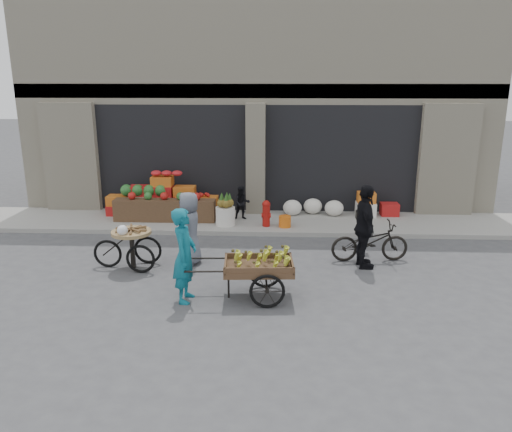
{
  "coord_description": "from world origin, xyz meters",
  "views": [
    {
      "loc": [
        0.69,
        -9.27,
        3.96
      ],
      "look_at": [
        0.2,
        1.02,
        1.1
      ],
      "focal_mm": 35.0,
      "sensor_mm": 36.0,
      "label": 1
    }
  ],
  "objects_px": {
    "pineapple_bin": "(225,216)",
    "vendor_woman": "(185,255)",
    "vendor_grey": "(189,228)",
    "bicycle": "(370,242)",
    "fire_hydrant": "(266,212)",
    "tricycle_cart": "(132,243)",
    "cyclist": "(365,227)",
    "orange_bucket": "(285,221)",
    "banana_cart": "(256,264)",
    "seated_person": "(242,203)"
  },
  "relations": [
    {
      "from": "vendor_grey",
      "to": "bicycle",
      "type": "relative_size",
      "value": 0.94
    },
    {
      "from": "pineapple_bin",
      "to": "vendor_woman",
      "type": "distance_m",
      "value": 4.52
    },
    {
      "from": "vendor_woman",
      "to": "tricycle_cart",
      "type": "bearing_deg",
      "value": 45.91
    },
    {
      "from": "bicycle",
      "to": "cyclist",
      "type": "distance_m",
      "value": 0.64
    },
    {
      "from": "orange_bucket",
      "to": "banana_cart",
      "type": "height_order",
      "value": "banana_cart"
    },
    {
      "from": "fire_hydrant",
      "to": "tricycle_cart",
      "type": "bearing_deg",
      "value": -134.17
    },
    {
      "from": "bicycle",
      "to": "cyclist",
      "type": "height_order",
      "value": "cyclist"
    },
    {
      "from": "fire_hydrant",
      "to": "bicycle",
      "type": "xyz_separation_m",
      "value": [
        2.37,
        -2.2,
        -0.05
      ]
    },
    {
      "from": "seated_person",
      "to": "cyclist",
      "type": "distance_m",
      "value": 4.34
    },
    {
      "from": "pineapple_bin",
      "to": "fire_hydrant",
      "type": "bearing_deg",
      "value": -2.6
    },
    {
      "from": "fire_hydrant",
      "to": "vendor_woman",
      "type": "bearing_deg",
      "value": -106.92
    },
    {
      "from": "seated_person",
      "to": "banana_cart",
      "type": "distance_m",
      "value": 4.95
    },
    {
      "from": "fire_hydrant",
      "to": "seated_person",
      "type": "height_order",
      "value": "seated_person"
    },
    {
      "from": "vendor_grey",
      "to": "banana_cart",
      "type": "bearing_deg",
      "value": 44.41
    },
    {
      "from": "seated_person",
      "to": "banana_cart",
      "type": "height_order",
      "value": "seated_person"
    },
    {
      "from": "tricycle_cart",
      "to": "cyclist",
      "type": "distance_m",
      "value": 4.98
    },
    {
      "from": "banana_cart",
      "to": "vendor_woman",
      "type": "xyz_separation_m",
      "value": [
        -1.28,
        -0.18,
        0.22
      ]
    },
    {
      "from": "pineapple_bin",
      "to": "cyclist",
      "type": "relative_size",
      "value": 0.29
    },
    {
      "from": "vendor_woman",
      "to": "vendor_grey",
      "type": "xyz_separation_m",
      "value": [
        -0.25,
        1.9,
        -0.07
      ]
    },
    {
      "from": "banana_cart",
      "to": "tricycle_cart",
      "type": "relative_size",
      "value": 1.55
    },
    {
      "from": "cyclist",
      "to": "vendor_woman",
      "type": "bearing_deg",
      "value": 112.07
    },
    {
      "from": "vendor_grey",
      "to": "cyclist",
      "type": "relative_size",
      "value": 0.89
    },
    {
      "from": "orange_bucket",
      "to": "bicycle",
      "type": "height_order",
      "value": "bicycle"
    },
    {
      "from": "banana_cart",
      "to": "vendor_woman",
      "type": "relative_size",
      "value": 1.26
    },
    {
      "from": "fire_hydrant",
      "to": "vendor_grey",
      "type": "distance_m",
      "value": 3.02
    },
    {
      "from": "fire_hydrant",
      "to": "cyclist",
      "type": "height_order",
      "value": "cyclist"
    },
    {
      "from": "bicycle",
      "to": "banana_cart",
      "type": "bearing_deg",
      "value": 124.74
    },
    {
      "from": "banana_cart",
      "to": "tricycle_cart",
      "type": "height_order",
      "value": "tricycle_cart"
    },
    {
      "from": "vendor_woman",
      "to": "tricycle_cart",
      "type": "distance_m",
      "value": 2.15
    },
    {
      "from": "bicycle",
      "to": "seated_person",
      "type": "bearing_deg",
      "value": 41.55
    },
    {
      "from": "pineapple_bin",
      "to": "vendor_grey",
      "type": "distance_m",
      "value": 2.67
    },
    {
      "from": "bicycle",
      "to": "cyclist",
      "type": "bearing_deg",
      "value": 147.86
    },
    {
      "from": "seated_person",
      "to": "tricycle_cart",
      "type": "bearing_deg",
      "value": -130.7
    },
    {
      "from": "banana_cart",
      "to": "orange_bucket",
      "type": "bearing_deg",
      "value": 78.6
    },
    {
      "from": "fire_hydrant",
      "to": "vendor_woman",
      "type": "height_order",
      "value": "vendor_woman"
    },
    {
      "from": "vendor_woman",
      "to": "bicycle",
      "type": "relative_size",
      "value": 1.02
    },
    {
      "from": "bicycle",
      "to": "fire_hydrant",
      "type": "bearing_deg",
      "value": 41.56
    },
    {
      "from": "pineapple_bin",
      "to": "fire_hydrant",
      "type": "xyz_separation_m",
      "value": [
        1.1,
        -0.05,
        0.13
      ]
    },
    {
      "from": "cyclist",
      "to": "banana_cart",
      "type": "bearing_deg",
      "value": 121.13
    },
    {
      "from": "banana_cart",
      "to": "seated_person",
      "type": "bearing_deg",
      "value": 93.62
    },
    {
      "from": "banana_cart",
      "to": "vendor_grey",
      "type": "xyz_separation_m",
      "value": [
        -1.54,
        1.72,
        0.15
      ]
    },
    {
      "from": "fire_hydrant",
      "to": "cyclist",
      "type": "relative_size",
      "value": 0.39
    },
    {
      "from": "pineapple_bin",
      "to": "tricycle_cart",
      "type": "height_order",
      "value": "tricycle_cart"
    },
    {
      "from": "pineapple_bin",
      "to": "vendor_woman",
      "type": "height_order",
      "value": "vendor_woman"
    },
    {
      "from": "pineapple_bin",
      "to": "orange_bucket",
      "type": "bearing_deg",
      "value": -3.58
    },
    {
      "from": "seated_person",
      "to": "vendor_woman",
      "type": "relative_size",
      "value": 0.53
    },
    {
      "from": "tricycle_cart",
      "to": "vendor_grey",
      "type": "distance_m",
      "value": 1.26
    },
    {
      "from": "orange_bucket",
      "to": "banana_cart",
      "type": "bearing_deg",
      "value": -97.66
    },
    {
      "from": "bicycle",
      "to": "orange_bucket",
      "type": "bearing_deg",
      "value": 35.43
    },
    {
      "from": "fire_hydrant",
      "to": "seated_person",
      "type": "bearing_deg",
      "value": 137.12
    }
  ]
}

